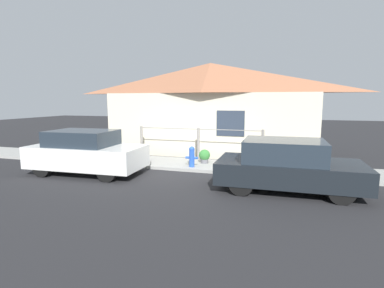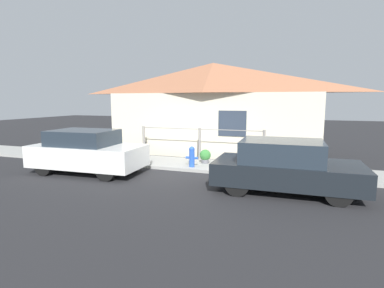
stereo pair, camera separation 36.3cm
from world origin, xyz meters
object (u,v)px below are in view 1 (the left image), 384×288
Objects in this scene: car_right at (287,166)px; fire_hydrant at (192,156)px; potted_plant_near_hydrant at (205,156)px; potted_plant_by_fence at (122,149)px; car_left at (86,152)px.

fire_hydrant is (-3.09, 1.51, -0.19)m from car_right.
potted_plant_by_fence is at bearing 172.43° from potted_plant_near_hydrant.
fire_hydrant is (3.10, 1.51, -0.23)m from car_left.
potted_plant_by_fence is (-6.47, 2.72, -0.31)m from car_right.
fire_hydrant reaches higher than potted_plant_near_hydrant.
potted_plant_near_hydrant is 1.00× the size of potted_plant_by_fence.
car_left is 4.05m from potted_plant_near_hydrant.
car_left is 7.42× the size of potted_plant_by_fence.
car_right is at bearing -22.77° from potted_plant_by_fence.
fire_hydrant is 1.42× the size of potted_plant_near_hydrant.
potted_plant_by_fence is (-0.29, 2.72, -0.35)m from car_left.
car_left is at bearing 179.32° from car_right.
car_left is 5.23× the size of fire_hydrant.
potted_plant_near_hydrant is (3.36, 2.23, -0.33)m from car_left.
potted_plant_by_fence is at bearing 156.55° from car_right.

